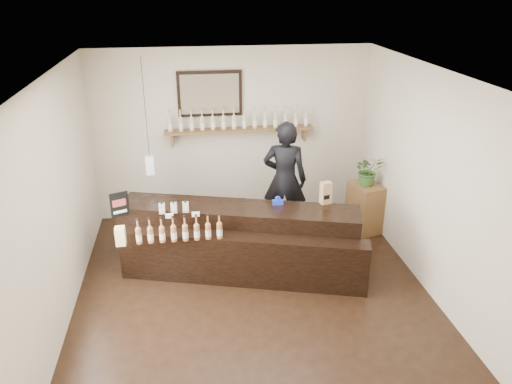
{
  "coord_description": "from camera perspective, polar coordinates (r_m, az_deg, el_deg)",
  "views": [
    {
      "loc": [
        -0.74,
        -5.38,
        3.77
      ],
      "look_at": [
        0.13,
        0.7,
        1.12
      ],
      "focal_mm": 35.0,
      "sensor_mm": 36.0,
      "label": 1
    }
  ],
  "objects": [
    {
      "name": "side_cabinet",
      "position": [
        8.14,
        12.32,
        -1.74
      ],
      "size": [
        0.52,
        0.63,
        0.79
      ],
      "color": "brown",
      "rests_on": "ground"
    },
    {
      "name": "ground",
      "position": [
        6.62,
        -0.29,
        -11.39
      ],
      "size": [
        5.0,
        5.0,
        0.0
      ],
      "primitive_type": "plane",
      "color": "black",
      "rests_on": "ground"
    },
    {
      "name": "shopkeeper",
      "position": [
        7.59,
        3.33,
        2.25
      ],
      "size": [
        0.87,
        0.7,
        2.08
      ],
      "primitive_type": "imported",
      "rotation": [
        0.0,
        0.0,
        2.84
      ],
      "color": "black",
      "rests_on": "ground"
    },
    {
      "name": "potted_plant",
      "position": [
        7.9,
        12.71,
        2.42
      ],
      "size": [
        0.45,
        0.4,
        0.48
      ],
      "primitive_type": "imported",
      "rotation": [
        0.0,
        0.0,
        0.06
      ],
      "color": "#345D25",
      "rests_on": "side_cabinet"
    },
    {
      "name": "tape_dispenser",
      "position": [
        6.8,
        2.51,
        -1.08
      ],
      "size": [
        0.15,
        0.06,
        0.12
      ],
      "color": "#1B32BF",
      "rests_on": "counter"
    },
    {
      "name": "room_shell",
      "position": [
        5.82,
        -0.32,
        2.53
      ],
      "size": [
        5.0,
        5.0,
        5.0
      ],
      "color": "beige",
      "rests_on": "ground"
    },
    {
      "name": "promo_sign",
      "position": [
        6.64,
        -15.33,
        -1.4
      ],
      "size": [
        0.23,
        0.11,
        0.34
      ],
      "color": "black",
      "rests_on": "counter"
    },
    {
      "name": "counter",
      "position": [
        6.86,
        -1.95,
        -5.78
      ],
      "size": [
        3.31,
        1.76,
        1.07
      ],
      "color": "black",
      "rests_on": "ground"
    },
    {
      "name": "paper_bag",
      "position": [
        6.85,
        7.98,
        -0.09
      ],
      "size": [
        0.16,
        0.14,
        0.31
      ],
      "color": "#A47F4F",
      "rests_on": "counter"
    },
    {
      "name": "back_wall_decor",
      "position": [
        8.04,
        -3.66,
        8.76
      ],
      "size": [
        2.66,
        0.96,
        1.69
      ],
      "color": "brown",
      "rests_on": "ground"
    }
  ]
}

